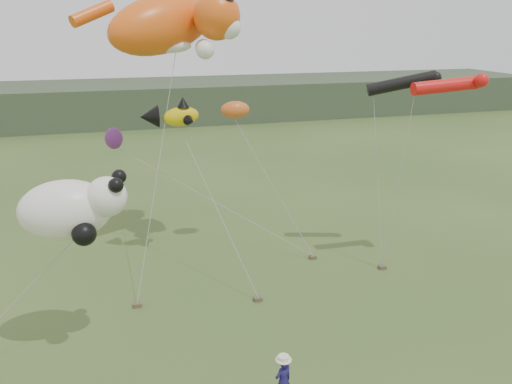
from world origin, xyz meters
TOP-DOWN VIEW (x-y plane):
  - ground at (0.00, 0.00)m, footprint 120.00×120.00m
  - headland at (-3.11, 44.69)m, footprint 90.00×13.00m
  - festival_attendant at (-0.61, -1.09)m, footprint 0.64×0.53m
  - sandbag_anchors at (-0.89, 4.97)m, footprint 16.61×5.04m
  - cat_kite at (-1.86, 9.98)m, footprint 6.84×4.82m
  - fish_kite at (-2.36, 8.87)m, footprint 2.46×1.66m
  - tube_kites at (7.79, 5.93)m, footprint 3.97×2.99m
  - panda_kite at (-5.95, 2.96)m, footprint 3.20×2.07m
  - misc_kites at (-1.41, 10.24)m, footprint 6.32×2.79m

SIDE VIEW (x-z plane):
  - ground at x=0.00m, z-range 0.00..0.00m
  - sandbag_anchors at x=-0.89m, z-range 0.00..0.15m
  - festival_attendant at x=-0.61m, z-range 0.00..1.51m
  - headland at x=-3.11m, z-range -0.08..3.92m
  - panda_kite at x=-5.95m, z-range 3.97..5.96m
  - misc_kites at x=-1.41m, z-range 4.90..7.21m
  - fish_kite at x=-2.36m, z-range 5.92..7.20m
  - tube_kites at x=7.79m, z-range 7.34..8.44m
  - cat_kite at x=-1.86m, z-range 8.54..11.82m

